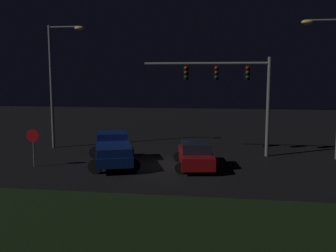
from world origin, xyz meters
The scene contains 8 objects.
ground_plane centered at (0.00, 0.00, 0.00)m, with size 80.00×80.00×0.00m, color black.
grass_median centered at (0.00, -9.50, 0.05)m, with size 26.42×6.46×0.10m, color black.
pickup_truck centered at (-2.93, -0.42, 1.00)m, with size 4.01×5.76×1.80m.
car_sedan centered at (2.06, -0.54, 0.74)m, with size 2.93×4.63×1.51m.
traffic_signal_gantry centered at (4.05, 3.31, 4.90)m, with size 8.32×0.56×6.50m.
street_lamp_left centered at (-8.34, 4.16, 5.54)m, with size 2.70×0.44×8.89m.
street_lamp_right centered at (10.32, 3.02, 5.51)m, with size 2.64×0.44×8.84m.
stop_sign centered at (-7.30, -1.76, 1.56)m, with size 0.76×0.08×2.23m.
Camera 1 is at (3.65, -22.20, 5.28)m, focal length 40.77 mm.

